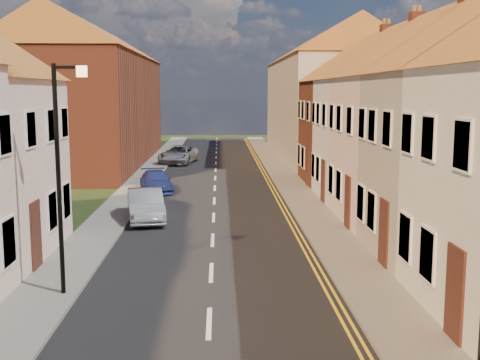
{
  "coord_description": "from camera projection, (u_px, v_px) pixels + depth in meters",
  "views": [
    {
      "loc": [
        0.26,
        4.48,
        5.41
      ],
      "look_at": [
        1.05,
        27.21,
        2.06
      ],
      "focal_mm": 45.0,
      "sensor_mm": 36.0,
      "label": 1
    }
  ],
  "objects": [
    {
      "name": "block_right_far",
      "position": [
        327.0,
        93.0,
        50.28
      ],
      "size": [
        8.3,
        24.2,
        10.5
      ],
      "color": "#ADA192",
      "rests_on": "ground"
    },
    {
      "name": "pavement_left",
      "position": [
        111.0,
        217.0,
        25.85
      ],
      "size": [
        1.8,
        90.0,
        0.12
      ],
      "primitive_type": "cube",
      "color": "gray",
      "rests_on": "ground"
    },
    {
      "name": "block_left_far",
      "position": [
        91.0,
        93.0,
        44.69
      ],
      "size": [
        8.3,
        24.2,
        10.5
      ],
      "color": "brown",
      "rests_on": "ground"
    },
    {
      "name": "car_far",
      "position": [
        156.0,
        181.0,
        32.79
      ],
      "size": [
        2.34,
        4.1,
        1.12
      ],
      "primitive_type": "imported",
      "rotation": [
        0.0,
        0.0,
        0.21
      ],
      "color": "navy",
      "rests_on": "ground"
    },
    {
      "name": "road",
      "position": [
        214.0,
        218.0,
        26.01
      ],
      "size": [
        7.0,
        90.0,
        0.02
      ],
      "primitive_type": "cube",
      "color": "black",
      "rests_on": "ground"
    },
    {
      "name": "cottage_r_white_far",
      "position": [
        400.0,
        111.0,
        29.93
      ],
      "size": [
        8.3,
        5.2,
        9.0
      ],
      "color": "white",
      "rests_on": "ground"
    },
    {
      "name": "car_mid",
      "position": [
        146.0,
        205.0,
        25.36
      ],
      "size": [
        2.12,
        4.23,
        1.33
      ],
      "primitive_type": "imported",
      "rotation": [
        0.0,
        0.0,
        0.18
      ],
      "color": "#B5B7BD",
      "rests_on": "ground"
    },
    {
      "name": "cottage_r_pink",
      "position": [
        440.0,
        115.0,
        24.59
      ],
      "size": [
        8.3,
        6.0,
        9.0
      ],
      "color": "#FFE3C9",
      "rests_on": "ground"
    },
    {
      "name": "cottage_r_cream_far",
      "position": [
        373.0,
        108.0,
        35.27
      ],
      "size": [
        8.3,
        6.0,
        9.0
      ],
      "color": "brown",
      "rests_on": "ground"
    },
    {
      "name": "lamppost",
      "position": [
        61.0,
        165.0,
        15.48
      ],
      "size": [
        0.88,
        0.15,
        6.0
      ],
      "color": "black",
      "rests_on": "pavement_left"
    },
    {
      "name": "pavement_right",
      "position": [
        315.0,
        216.0,
        26.15
      ],
      "size": [
        1.8,
        90.0,
        0.12
      ],
      "primitive_type": "cube",
      "color": "gray",
      "rests_on": "ground"
    },
    {
      "name": "car_distant",
      "position": [
        179.0,
        154.0,
        45.59
      ],
      "size": [
        3.14,
        5.29,
        1.38
      ],
      "primitive_type": "imported",
      "rotation": [
        0.0,
        0.0,
        -0.18
      ],
      "color": "#96989D",
      "rests_on": "ground"
    }
  ]
}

